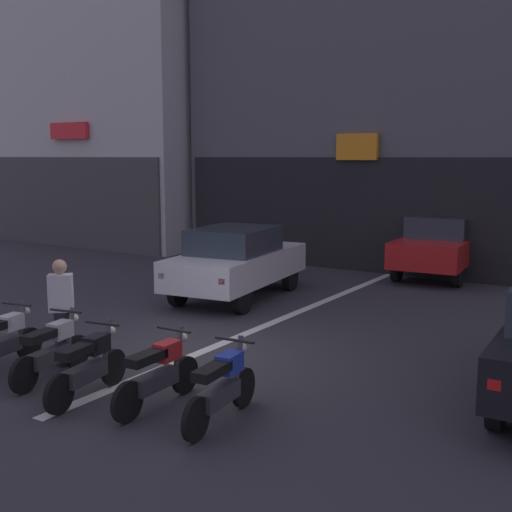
% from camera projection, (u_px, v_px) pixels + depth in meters
% --- Properties ---
extents(ground_plane, '(120.00, 120.00, 0.00)m').
position_uv_depth(ground_plane, '(190.00, 357.00, 10.43)').
color(ground_plane, '#333338').
extents(lane_centre_line, '(0.20, 18.00, 0.01)m').
position_uv_depth(lane_centre_line, '(346.00, 292.00, 15.41)').
color(lane_centre_line, silver).
rests_on(lane_centre_line, ground).
extents(building_corner_left, '(9.05, 9.88, 13.61)m').
position_uv_depth(building_corner_left, '(155.00, 68.00, 26.20)').
color(building_corner_left, silver).
rests_on(building_corner_left, ground).
extents(car_white_crossing_near, '(2.27, 4.29, 1.64)m').
position_uv_depth(car_white_crossing_near, '(236.00, 260.00, 14.62)').
color(car_white_crossing_near, black).
rests_on(car_white_crossing_near, ground).
extents(car_red_down_street, '(2.05, 4.21, 1.64)m').
position_uv_depth(car_red_down_street, '(440.00, 244.00, 17.39)').
color(car_red_down_street, black).
rests_on(car_red_down_street, ground).
extents(motorcycle_white_row_leftmost, '(0.55, 1.65, 0.98)m').
position_uv_depth(motorcycle_white_row_leftmost, '(3.00, 341.00, 9.73)').
color(motorcycle_white_row_leftmost, black).
rests_on(motorcycle_white_row_leftmost, ground).
extents(motorcycle_silver_row_left_mid, '(0.55, 1.66, 0.98)m').
position_uv_depth(motorcycle_silver_row_left_mid, '(52.00, 349.00, 9.30)').
color(motorcycle_silver_row_left_mid, black).
rests_on(motorcycle_silver_row_left_mid, ground).
extents(motorcycle_black_row_centre, '(0.55, 1.66, 0.98)m').
position_uv_depth(motorcycle_black_row_centre, '(88.00, 365.00, 8.58)').
color(motorcycle_black_row_centre, black).
rests_on(motorcycle_black_row_centre, ground).
extents(motorcycle_red_row_right_mid, '(0.55, 1.67, 0.98)m').
position_uv_depth(motorcycle_red_row_right_mid, '(158.00, 373.00, 8.29)').
color(motorcycle_red_row_right_mid, black).
rests_on(motorcycle_red_row_right_mid, ground).
extents(motorcycle_blue_row_rightmost, '(0.55, 1.67, 0.98)m').
position_uv_depth(motorcycle_blue_row_rightmost, '(222.00, 386.00, 7.80)').
color(motorcycle_blue_row_rightmost, black).
rests_on(motorcycle_blue_row_rightmost, ground).
extents(person_by_motorcycles, '(0.42, 0.40, 1.67)m').
position_uv_depth(person_by_motorcycles, '(62.00, 312.00, 9.90)').
color(person_by_motorcycles, '#23232D').
rests_on(person_by_motorcycles, ground).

